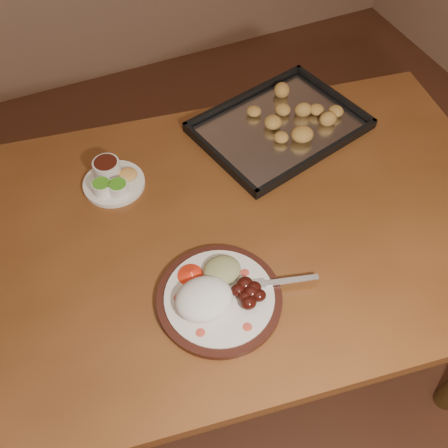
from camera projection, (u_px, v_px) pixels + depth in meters
name	position (u px, v px, depth m)	size (l,w,h in m)	color
ground	(209.00, 425.00, 1.67)	(4.00, 4.00, 0.00)	brown
dining_table	(225.00, 248.00, 1.32)	(1.62, 1.11, 0.75)	brown
dinner_plate	(217.00, 295.00, 1.10)	(0.37, 0.28, 0.06)	black
condiment_saucer	(112.00, 179.00, 1.31)	(0.16, 0.16, 0.05)	white
baking_tray	(280.00, 126.00, 1.44)	(0.52, 0.43, 0.05)	black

